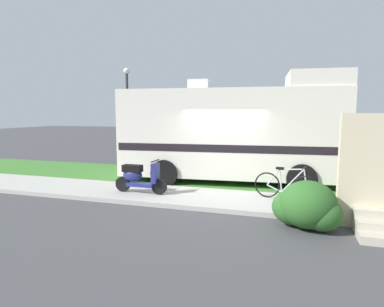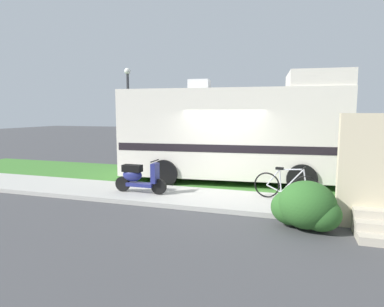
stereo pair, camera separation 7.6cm
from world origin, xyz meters
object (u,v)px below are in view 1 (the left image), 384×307
bottle_green (374,208)px  street_lamp_post (127,107)px  bicycle (286,185)px  pickup_truck_near (226,142)px  bottle_spare (344,199)px  motorhome_rv (233,132)px  scooter (139,177)px  pickup_truck_far (268,138)px

bottle_green → street_lamp_post: size_ratio=0.05×
bicycle → street_lamp_post: bearing=147.6°
pickup_truck_near → bottle_spare: bearing=-57.5°
motorhome_rv → pickup_truck_near: motorhome_rv is taller
scooter → bottle_green: scooter is taller
bottle_green → bottle_spare: (-0.55, 0.64, 0.03)m
bottle_green → motorhome_rv: bearing=142.9°
scooter → bottle_spare: bearing=5.7°
scooter → motorhome_rv: bearing=51.5°
motorhome_rv → bottle_green: motorhome_rv is taller
pickup_truck_far → bottle_spare: 9.99m
scooter → pickup_truck_far: 10.54m
scooter → pickup_truck_near: (0.99, 7.58, 0.36)m
motorhome_rv → pickup_truck_far: 7.42m
pickup_truck_near → bottle_green: 9.21m
street_lamp_post → pickup_truck_near: bearing=33.5°
motorhome_rv → pickup_truck_near: bearing=104.3°
bicycle → pickup_truck_far: bearing=97.3°
motorhome_rv → bottle_green: (3.81, -2.88, -1.53)m
pickup_truck_near → street_lamp_post: bearing=-146.5°
pickup_truck_near → scooter: bearing=-97.4°
scooter → pickup_truck_near: pickup_truck_near is taller
motorhome_rv → scooter: (-2.21, -2.79, -1.17)m
street_lamp_post → bottle_green: bearing=-29.3°
pickup_truck_near → motorhome_rv: bearing=-75.7°
motorhome_rv → pickup_truck_far: motorhome_rv is taller
bicycle → bottle_green: bicycle is taller
scooter → bicycle: 4.09m
motorhome_rv → pickup_truck_far: size_ratio=1.44×
bottle_spare → street_lamp_post: street_lamp_post is taller
motorhome_rv → bicycle: size_ratio=4.41×
pickup_truck_far → bottle_green: bearing=-72.6°
motorhome_rv → bicycle: 3.20m
pickup_truck_near → bottle_green: (5.04, -7.67, -0.72)m
motorhome_rv → bottle_spare: motorhome_rv is taller
street_lamp_post → pickup_truck_far: bearing=41.8°
pickup_truck_near → bicycle: bearing=-66.6°
bicycle → pickup_truck_far: size_ratio=0.33×
scooter → bottle_spare: size_ratio=5.47×
pickup_truck_far → bottle_green: pickup_truck_far is taller
motorhome_rv → pickup_truck_near: size_ratio=1.34×
motorhome_rv → street_lamp_post: 5.70m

